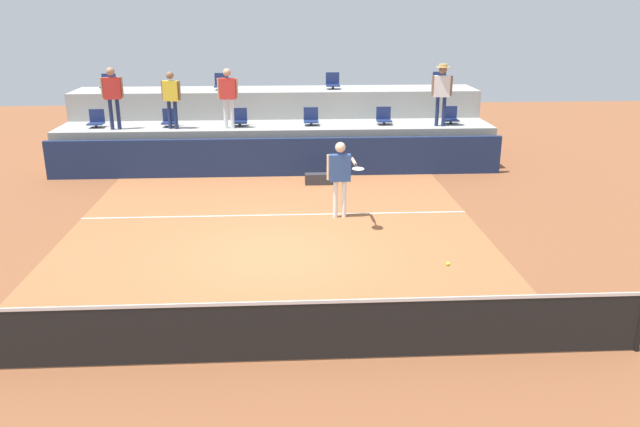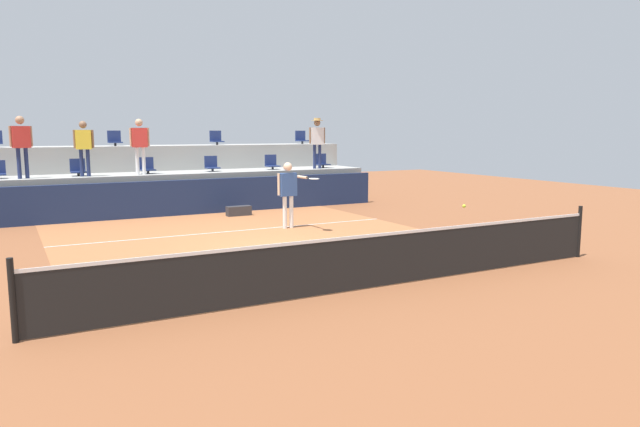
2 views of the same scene
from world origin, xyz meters
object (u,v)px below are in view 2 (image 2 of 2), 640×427
Objects in this scene: stadium_chair_upper_far_right at (301,138)px; equipment_bag at (239,211)px; stadium_chair_lower_left at (78,169)px; stadium_chair_lower_mid_left at (147,167)px; stadium_chair_lower_mid_right at (212,165)px; stadium_chair_upper_left at (115,140)px; stadium_chair_lower_far_right at (322,162)px; tennis_ball at (464,206)px; spectator_in_grey at (84,143)px; spectator_with_hat at (317,137)px; stadium_chair_upper_right at (216,139)px; tennis_player at (289,188)px; stadium_chair_lower_right at (272,163)px; spectator_leaning_on_rail at (140,141)px; spectator_in_white at (21,141)px.

stadium_chair_upper_far_right reaches higher than equipment_bag.
stadium_chair_lower_mid_left is (2.07, 0.00, 0.00)m from stadium_chair_lower_left.
stadium_chair_upper_left reaches higher than stadium_chair_lower_mid_right.
stadium_chair_lower_far_right is 0.68× the size of equipment_bag.
tennis_ball is at bearing -102.66° from stadium_chair_upper_far_right.
spectator_in_grey is 7.90m from spectator_with_hat.
stadium_chair_lower_left is at bearing 180.00° from stadium_chair_lower_mid_right.
stadium_chair_upper_right is 0.29× the size of tennis_player.
stadium_chair_lower_mid_left is at bearing -164.41° from stadium_chair_upper_far_right.
spectator_with_hat is (1.63, -0.38, 0.91)m from stadium_chair_lower_right.
spectator_with_hat is 26.72× the size of tennis_ball.
equipment_bag is (-0.34, 2.90, -0.95)m from tennis_player.
tennis_player is (4.67, -5.09, -0.37)m from stadium_chair_lower_left.
stadium_chair_lower_left is at bearing 112.79° from spectator_in_grey.
stadium_chair_upper_left is (-5.02, 1.80, 0.85)m from stadium_chair_lower_right.
stadium_chair_lower_right is at bearing 3.51° from spectator_in_grey.
stadium_chair_upper_far_right is (0.05, 1.80, 0.85)m from stadium_chair_lower_far_right.
stadium_chair_lower_right is at bearing 0.00° from stadium_chair_lower_mid_left.
stadium_chair_lower_mid_left is at bearing -148.44° from stadium_chair_upper_right.
stadium_chair_lower_left is 0.88m from spectator_in_grey.
spectator_leaning_on_rail reaches higher than stadium_chair_lower_far_right.
stadium_chair_upper_left is 0.32× the size of spectator_in_grey.
tennis_ball is (4.31, -12.49, -1.14)m from stadium_chair_upper_left.
stadium_chair_lower_right is 0.29× the size of tennis_player.
stadium_chair_lower_left is 0.29× the size of spectator_in_white.
equipment_bag is (2.26, -2.19, -1.31)m from stadium_chair_lower_mid_left.
stadium_chair_upper_left is at bearing 147.35° from stadium_chair_lower_mid_right.
stadium_chair_upper_right is 5.31m from spectator_in_grey.
spectator_leaning_on_rail is (-3.21, -2.18, -0.02)m from stadium_chair_upper_right.
stadium_chair_upper_far_right reaches higher than tennis_player.
spectator_in_white is at bearing -177.80° from stadium_chair_lower_far_right.
spectator_in_grey is (-8.31, -0.38, 0.77)m from stadium_chair_lower_far_right.
stadium_chair_lower_mid_right is (4.21, 0.00, 0.00)m from stadium_chair_lower_left.
spectator_in_grey is at bearing -119.65° from stadium_chair_upper_left.
stadium_chair_lower_mid_right is 4.75m from stadium_chair_upper_far_right.
spectator_with_hat is (-0.41, -0.38, 0.91)m from stadium_chair_lower_far_right.
stadium_chair_lower_mid_left is 0.68× the size of equipment_bag.
tennis_player is (0.45, -5.09, -0.37)m from stadium_chair_lower_mid_right.
stadium_chair_upper_right is 0.30× the size of spectator_leaning_on_rail.
stadium_chair_upper_left is 7.12m from stadium_chair_upper_far_right.
spectator_in_grey is (-1.24, -2.18, -0.08)m from stadium_chair_upper_left.
tennis_ball is (-2.80, -12.49, -1.14)m from stadium_chair_upper_far_right.
stadium_chair_lower_left is at bearing 118.16° from tennis_ball.
spectator_in_grey is (-4.84, -2.18, -0.08)m from stadium_chair_upper_right.
stadium_chair_lower_mid_right is at bearing 3.84° from spectator_in_white.
stadium_chair_lower_mid_right is at bearing 174.30° from spectator_with_hat.
spectator_in_grey reaches higher than stadium_chair_lower_left.
spectator_in_grey reaches higher than stadium_chair_lower_mid_left.
tennis_ball is (3.65, -10.69, -0.29)m from stadium_chair_lower_mid_left.
tennis_player is 0.98× the size of spectator_with_hat.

